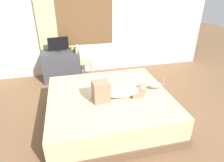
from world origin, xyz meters
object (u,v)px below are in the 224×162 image
cat (153,85)px  bed (109,107)px  cup (72,47)px  desk (62,65)px  tv_monitor (58,44)px  chair_by_desk (82,60)px  person_lying (118,91)px

cat → bed: bearing=-178.3°
bed → cup: (-0.49, 2.05, 0.53)m
cat → desk: desk is taller
tv_monitor → chair_by_desk: size_ratio=0.56×
person_lying → chair_by_desk: size_ratio=1.10×
person_lying → cup: (-0.61, 2.16, 0.15)m
desk → tv_monitor: (-0.02, -0.00, 0.55)m
bed → cup: 2.17m
tv_monitor → desk: bearing=0.0°
tv_monitor → chair_by_desk: tv_monitor is taller
tv_monitor → person_lying: bearing=-65.4°
bed → person_lying: (0.12, -0.12, 0.38)m
desk → chair_by_desk: 0.53m
person_lying → tv_monitor: size_ratio=1.96×
tv_monitor → cup: 0.37m
desk → person_lying: bearing=-65.9°
person_lying → cat: person_lying is taller
bed → cup: cup is taller
bed → tv_monitor: tv_monitor is taller
cat → person_lying: bearing=-168.5°
cat → tv_monitor: (-1.64, 1.89, 0.33)m
cat → desk: bearing=130.5°
person_lying → tv_monitor: 2.26m
cat → cup: cup is taller
cup → chair_by_desk: bearing=-47.7°
desk → chair_by_desk: bearing=-10.7°
person_lying → cat: bearing=11.5°
bed → cup: size_ratio=22.72×
person_lying → cat: 0.72m
chair_by_desk → bed: bearing=-81.0°
bed → desk: desk is taller
person_lying → cup: 2.25m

